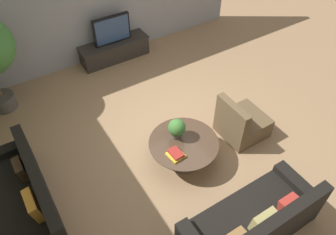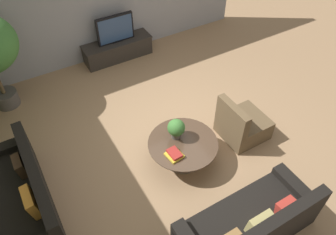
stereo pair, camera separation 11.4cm
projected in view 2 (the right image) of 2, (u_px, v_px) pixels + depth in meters
ground_plane at (171, 139)px, 6.17m from camera, size 24.00×24.00×0.00m
media_console at (118, 49)px, 7.89m from camera, size 1.66×0.50×0.46m
television at (115, 29)px, 7.51m from camera, size 0.89×0.13×0.65m
coffee_table at (183, 148)px, 5.61m from camera, size 1.19×1.19×0.45m
couch_by_wall at (23, 198)px, 4.95m from camera, size 0.84×2.10×0.84m
couch_near_entry at (249, 225)px, 4.64m from camera, size 2.04×0.84×0.84m
armchair_wicker at (242, 125)px, 6.05m from camera, size 0.80×0.76×0.86m
potted_plant_tabletop at (176, 128)px, 5.46m from camera, size 0.30×0.30×0.38m
book_stack at (174, 154)px, 5.30m from camera, size 0.27×0.28×0.07m
remote_black at (175, 125)px, 5.79m from camera, size 0.16×0.10×0.02m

